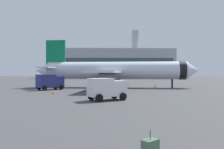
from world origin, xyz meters
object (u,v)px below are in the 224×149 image
safety_cone_far (127,84)px  safety_cone_near (155,86)px  safety_cone_mid (53,92)px  airplane_at_gate (115,71)px  service_truck (50,81)px  cargo_van (107,88)px  rolling_suitcase (150,149)px

safety_cone_far → safety_cone_near: bearing=-54.4°
safety_cone_mid → safety_cone_far: (13.32, 22.08, 0.10)m
airplane_at_gate → safety_cone_near: size_ratio=48.51×
service_truck → cargo_van: 19.48m
safety_cone_far → rolling_suitcase: bearing=-94.3°
safety_cone_near → safety_cone_mid: (-18.71, -14.55, -0.06)m
safety_cone_far → rolling_suitcase: size_ratio=0.75×
safety_cone_near → safety_cone_mid: 23.70m
cargo_van → safety_cone_far: 30.57m
safety_cone_far → rolling_suitcase: 48.36m
service_truck → safety_cone_near: bearing=16.5°
airplane_at_gate → rolling_suitcase: size_ratio=32.49×
safety_cone_mid → airplane_at_gate: bearing=56.1°
airplane_at_gate → service_truck: bearing=-152.8°
safety_cone_near → service_truck: bearing=-163.5°
safety_cone_near → cargo_van: bearing=-115.2°
airplane_at_gate → cargo_van: (-1.74, -22.66, -2.21)m
airplane_at_gate → cargo_van: airplane_at_gate is taller
cargo_van → safety_cone_far: bearing=80.2°
service_truck → safety_cone_near: (21.28, 6.28, -1.24)m
service_truck → safety_cone_mid: size_ratio=8.30×
airplane_at_gate → safety_cone_mid: airplane_at_gate is taller
cargo_van → safety_cone_mid: 11.46m
cargo_van → safety_cone_near: bearing=64.8°
service_truck → safety_cone_mid: 8.76m
service_truck → safety_cone_far: bearing=41.0°
service_truck → rolling_suitcase: bearing=-70.3°
cargo_van → safety_cone_far: size_ratio=5.88×
cargo_van → safety_cone_mid: (-8.10, 8.03, -1.15)m
airplane_at_gate → safety_cone_near: bearing=-0.5°
rolling_suitcase → safety_cone_near: bearing=77.6°
rolling_suitcase → service_truck: bearing=109.7°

